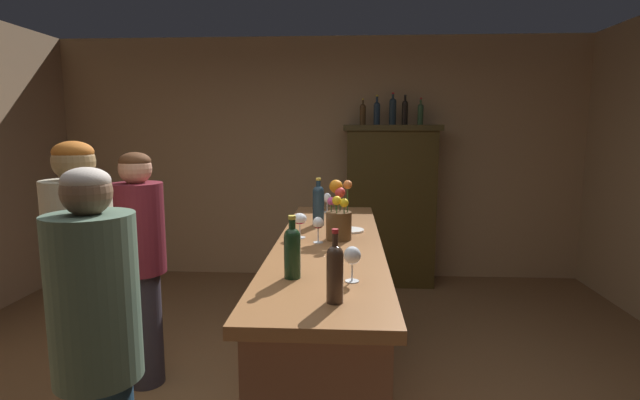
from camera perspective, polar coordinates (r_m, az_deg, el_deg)
The scene contains 20 objects.
wall_back at distance 5.46m, azimuth -0.13°, elevation 4.94°, with size 5.96×0.12×2.68m, color tan.
bar_counter at distance 2.91m, azimuth 1.05°, elevation -14.89°, with size 0.60×2.43×1.04m.
display_cabinet at distance 5.19m, azimuth 8.36°, elevation -0.28°, with size 1.01×0.46×1.72m.
wine_bottle_syrah at distance 3.17m, azimuth -0.20°, elevation -0.39°, with size 0.08×0.08×0.32m.
wine_bottle_malbec at distance 2.06m, azimuth -3.33°, elevation -5.97°, with size 0.07×0.07×0.27m.
wine_bottle_merlot at distance 1.77m, azimuth 1.80°, elevation -8.46°, with size 0.06×0.06×0.28m.
wine_glass_front at distance 2.01m, azimuth 3.88°, elevation -6.76°, with size 0.07×0.07×0.15m.
wine_glass_mid at distance 2.69m, azimuth -0.23°, elevation -2.94°, with size 0.06×0.06×0.15m.
wine_glass_rear at distance 3.68m, azimuth 0.85°, elevation 0.15°, with size 0.07×0.07×0.15m.
wine_glass_spare at distance 2.81m, azimuth -2.44°, elevation -2.40°, with size 0.08×0.08×0.15m.
flower_arrangement at distance 2.76m, azimuth 2.25°, elevation -2.07°, with size 0.15×0.17×0.35m.
cheese_plate at distance 3.02m, azimuth 3.57°, elevation -3.62°, with size 0.18×0.18×0.01m, color white.
display_bottle_left at distance 5.12m, azimuth 5.14°, elevation 10.29°, with size 0.06×0.06×0.28m.
display_bottle_midleft at distance 5.13m, azimuth 6.81°, elevation 10.40°, with size 0.07×0.07×0.31m.
display_bottle_center at distance 5.14m, azimuth 8.69°, elevation 10.58°, with size 0.07×0.07×0.33m.
display_bottle_midright at distance 5.15m, azimuth 10.12°, elevation 10.41°, with size 0.06×0.06×0.31m.
display_bottle_right at distance 5.17m, azimuth 11.93°, elevation 10.13°, with size 0.06×0.06×0.28m.
patron_redhead at distance 1.99m, azimuth -24.98°, elevation -16.74°, with size 0.31×0.31×1.55m.
patron_in_grey at distance 3.29m, azimuth -20.70°, elevation -6.55°, with size 0.32×0.32×1.54m.
patron_tall at distance 2.68m, azimuth -26.48°, elevation -9.23°, with size 0.32×0.32×1.62m.
Camera 1 is at (0.33, -2.32, 1.68)m, focal length 26.75 mm.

